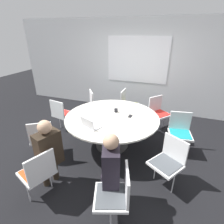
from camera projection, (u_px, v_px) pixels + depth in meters
ground_plane at (112, 145)px, 3.91m from camera, size 16.00×16.00×0.00m
wall_back at (137, 67)px, 5.24m from camera, size 8.00×0.07×2.70m
conference_table at (112, 121)px, 3.65m from camera, size 1.93×1.93×0.72m
chair_0 at (38, 171)px, 2.50m from camera, size 0.55×0.56×0.85m
chair_1 at (116, 193)px, 2.17m from camera, size 0.54×0.55×0.85m
chair_2 at (169, 159)px, 2.73m from camera, size 0.60×0.59×0.85m
chair_3 at (180, 130)px, 3.54m from camera, size 0.50×0.49×0.85m
chair_4 at (158, 111)px, 4.39m from camera, size 0.60×0.61×0.85m
chair_5 at (127, 102)px, 4.90m from camera, size 0.43×0.45×0.85m
chair_6 at (96, 103)px, 4.90m from camera, size 0.60×0.60×0.85m
chair_7 at (62, 113)px, 4.28m from camera, size 0.51×0.49×0.85m
chair_8 at (42, 136)px, 3.34m from camera, size 0.60×0.59×0.85m
person_0 at (48, 150)px, 2.63m from camera, size 0.34×0.42×1.20m
person_1 at (110, 167)px, 2.30m from camera, size 0.34×0.41×1.20m
laptop at (90, 125)px, 3.17m from camera, size 0.39×0.35×0.21m
coffee_cup at (116, 110)px, 3.79m from camera, size 0.08×0.08×0.08m
cell_phone at (130, 116)px, 3.61m from camera, size 0.07×0.14×0.01m
handbag at (177, 137)px, 3.96m from camera, size 0.36×0.16×0.28m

